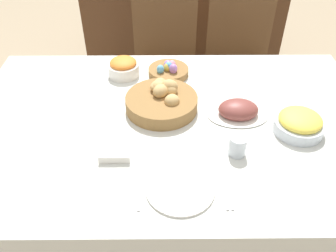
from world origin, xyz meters
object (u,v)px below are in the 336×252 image
object	(u,v)px
sideboard	(183,22)
drinking_cup	(238,146)
chair_far_center	(166,65)
egg_basket	(169,70)
spoon	(231,189)
chair_far_right	(237,64)
pineapple_bowl	(299,123)
ham_platter	(238,111)
butter_dish	(115,154)
fork	(138,189)
knife	(222,189)
bread_basket	(162,100)
carrot_bowl	(124,67)
dinner_plate	(180,188)

from	to	relation	value
sideboard	drinking_cup	xyz separation A→B (m)	(0.12, -1.85, 0.32)
chair_far_center	drinking_cup	size ratio (longest dim) A/B	11.21
egg_basket	spoon	world-z (taller)	egg_basket
chair_far_right	sideboard	bearing A→B (deg)	120.41
pineapple_bowl	ham_platter	bearing A→B (deg)	155.58
pineapple_bowl	butter_dish	world-z (taller)	pineapple_bowl
spoon	butter_dish	xyz separation A→B (m)	(-0.41, 0.16, 0.01)
fork	butter_dish	bearing A→B (deg)	116.26
chair_far_right	sideboard	xyz separation A→B (m)	(-0.33, 0.73, -0.02)
ham_platter	knife	xyz separation A→B (m)	(-0.12, -0.41, -0.02)
bread_basket	fork	bearing A→B (deg)	-99.77
butter_dish	pineapple_bowl	bearing A→B (deg)	11.36
bread_basket	ham_platter	bearing A→B (deg)	-10.37
knife	chair_far_center	bearing A→B (deg)	93.62
pineapple_bowl	drinking_cup	distance (m)	0.30
chair_far_center	carrot_bowl	xyz separation A→B (m)	(-0.21, -0.56, 0.31)
chair_far_center	egg_basket	bearing A→B (deg)	-93.07
fork	ham_platter	bearing A→B (deg)	40.79
chair_far_right	carrot_bowl	bearing A→B (deg)	-134.92
spoon	knife	bearing A→B (deg)	-175.52
dinner_plate	butter_dish	size ratio (longest dim) A/B	2.05
egg_basket	drinking_cup	size ratio (longest dim) A/B	2.52
pineapple_bowl	carrot_bowl	bearing A→B (deg)	149.48
ham_platter	sideboard	bearing A→B (deg)	95.74
chair_far_right	pineapple_bowl	bearing A→B (deg)	-80.96
ham_platter	bread_basket	bearing A→B (deg)	169.63
fork	drinking_cup	bearing A→B (deg)	21.19
sideboard	bread_basket	size ratio (longest dim) A/B	5.02
egg_basket	knife	size ratio (longest dim) A/B	1.10
dinner_plate	spoon	bearing A→B (deg)	0.00
carrot_bowl	spoon	xyz separation A→B (m)	(0.43, -0.74, -0.04)
sideboard	butter_dish	distance (m)	1.92
drinking_cup	sideboard	bearing A→B (deg)	93.76
sideboard	fork	xyz separation A→B (m)	(-0.24, -2.03, 0.29)
drinking_cup	pineapple_bowl	bearing A→B (deg)	25.83
chair_far_center	pineapple_bowl	xyz separation A→B (m)	(0.53, -1.00, 0.30)
egg_basket	knife	distance (m)	0.76
pineapple_bowl	spoon	distance (m)	0.44
bread_basket	drinking_cup	size ratio (longest dim) A/B	3.96
dinner_plate	sideboard	bearing A→B (deg)	87.27
carrot_bowl	drinking_cup	xyz separation A→B (m)	(0.47, -0.57, -0.00)
chair_far_center	chair_far_right	bearing A→B (deg)	-4.01
dinner_plate	knife	size ratio (longest dim) A/B	1.31
pineapple_bowl	butter_dish	bearing A→B (deg)	-168.64
sideboard	dinner_plate	xyz separation A→B (m)	(-0.10, -2.03, 0.29)
carrot_bowl	pineapple_bowl	xyz separation A→B (m)	(0.74, -0.44, -0.00)
chair_far_center	dinner_plate	xyz separation A→B (m)	(0.04, -1.30, 0.27)
bread_basket	butter_dish	xyz separation A→B (m)	(-0.17, -0.31, -0.02)
egg_basket	fork	bearing A→B (deg)	-98.48
carrot_bowl	chair_far_right	bearing A→B (deg)	39.27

